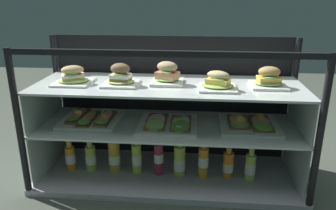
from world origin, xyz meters
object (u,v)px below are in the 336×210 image
Objects in this scene: juice_bottle_back_left at (203,161)px; juice_bottle_front_second at (250,167)px; juice_bottle_back_right at (159,158)px; open_sandwich_tray_far_right at (168,123)px; plated_roll_sandwich_mid_left at (218,83)px; open_sandwich_tray_mid_right at (250,124)px; juice_bottle_near_post at (70,157)px; juice_bottle_back_center at (137,158)px; open_sandwich_tray_near_right_corner at (91,118)px; juice_bottle_front_right_end at (91,158)px; juice_bottle_tucked_behind at (114,155)px; juice_bottle_front_left_end at (180,161)px; juice_bottle_front_fourth at (228,164)px; plated_roll_sandwich_left_of_center at (73,77)px; plated_roll_sandwich_far_left at (269,79)px; plated_roll_sandwich_near_right_corner at (167,75)px; plated_roll_sandwich_right_of_center at (121,77)px.

juice_bottle_back_left is 0.28m from juice_bottle_front_second.
juice_bottle_back_right is 0.55m from juice_bottle_front_second.
open_sandwich_tray_far_right is 0.32m from juice_bottle_back_left.
open_sandwich_tray_mid_right is (0.20, 0.08, -0.26)m from plated_roll_sandwich_mid_left.
juice_bottle_near_post is 0.83m from juice_bottle_back_left.
juice_bottle_back_center reaches higher than juice_bottle_near_post.
open_sandwich_tray_near_right_corner reaches higher than juice_bottle_front_right_end.
open_sandwich_tray_far_right is 1.33× the size of juice_bottle_tucked_behind.
juice_bottle_front_fourth is at bearing 0.96° from juice_bottle_front_left_end.
plated_roll_sandwich_left_of_center is at bearing 177.22° from plated_roll_sandwich_mid_left.
juice_bottle_back_right is at bearing -0.82° from juice_bottle_front_right_end.
plated_roll_sandwich_left_of_center is 0.61m from juice_bottle_back_center.
open_sandwich_tray_mid_right is at bearing 165.53° from plated_roll_sandwich_far_left.
plated_roll_sandwich_far_left is 0.56× the size of open_sandwich_tray_near_right_corner.
juice_bottle_front_fourth is (0.09, 0.06, -0.52)m from plated_roll_sandwich_mid_left.
plated_roll_sandwich_left_of_center is 0.61× the size of open_sandwich_tray_far_right.
juice_bottle_front_right_end is at bearing -179.57° from plated_roll_sandwich_far_left.
plated_roll_sandwich_mid_left reaches higher than open_sandwich_tray_near_right_corner.
plated_roll_sandwich_mid_left is at bearing -157.23° from open_sandwich_tray_mid_right.
juice_bottle_front_left_end is (-0.48, -0.01, -0.52)m from plated_roll_sandwich_far_left.
plated_roll_sandwich_near_right_corner is 0.86× the size of juice_bottle_front_right_end.
open_sandwich_tray_far_right is 1.66× the size of juice_bottle_front_second.
juice_bottle_back_left is at bearing 179.36° from juice_bottle_front_second.
plated_roll_sandwich_left_of_center is at bearing -179.19° from open_sandwich_tray_far_right.
plated_roll_sandwich_left_of_center reaches higher than juice_bottle_front_fourth.
plated_roll_sandwich_mid_left is 0.92m from juice_bottle_front_right_end.
juice_bottle_back_right is (-0.05, -0.04, -0.51)m from plated_roll_sandwich_near_right_corner.
open_sandwich_tray_near_right_corner reaches higher than juice_bottle_front_fourth.
open_sandwich_tray_mid_right is at bearing 111.54° from juice_bottle_front_second.
plated_roll_sandwich_mid_left is at bearing -17.17° from plated_roll_sandwich_near_right_corner.
juice_bottle_tucked_behind is 0.70m from juice_bottle_front_fourth.
plated_roll_sandwich_left_of_center is at bearing -164.31° from juice_bottle_front_right_end.
juice_bottle_front_right_end is 0.70m from juice_bottle_back_left.
juice_bottle_front_right_end is at bearing 178.92° from juice_bottle_back_left.
juice_bottle_front_second is at bearing -1.49° from juice_bottle_back_center.
plated_roll_sandwich_right_of_center is 0.35m from open_sandwich_tray_near_right_corner.
open_sandwich_tray_near_right_corner is 1.01× the size of open_sandwich_tray_mid_right.
juice_bottle_front_right_end is 0.88× the size of juice_bottle_back_left.
open_sandwich_tray_near_right_corner is at bearing 177.04° from juice_bottle_tucked_behind.
plated_roll_sandwich_mid_left is 0.98× the size of juice_bottle_front_second.
juice_bottle_front_right_end is 0.83× the size of juice_bottle_back_right.
open_sandwich_tray_mid_right is at bearing 2.51° from plated_roll_sandwich_left_of_center.
juice_bottle_front_fourth is (0.70, -0.02, -0.02)m from juice_bottle_tucked_behind.
plated_roll_sandwich_near_right_corner is at bearing 175.49° from juice_bottle_front_fourth.
plated_roll_sandwich_far_left is 0.56× the size of open_sandwich_tray_far_right.
plated_roll_sandwich_right_of_center is 0.51m from juice_bottle_tucked_behind.
juice_bottle_near_post is at bearing 179.92° from open_sandwich_tray_far_right.
juice_bottle_front_second is (0.96, -0.04, -0.26)m from open_sandwich_tray_near_right_corner.
juice_bottle_front_second is (0.49, -0.01, -0.25)m from open_sandwich_tray_far_right.
juice_bottle_front_right_end is 0.85m from juice_bottle_front_fourth.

